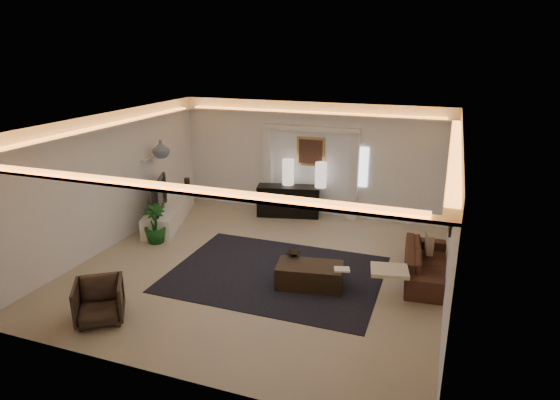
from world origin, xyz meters
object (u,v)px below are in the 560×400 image
(armchair, at_px, (99,301))
(coffee_table, at_px, (310,276))
(console, at_px, (288,201))
(sofa, at_px, (427,263))

(armchair, bearing_deg, coffee_table, 3.53)
(console, bearing_deg, coffee_table, -78.50)
(sofa, bearing_deg, armchair, 119.30)
(sofa, bearing_deg, coffee_table, 113.23)
(armchair, bearing_deg, console, 43.12)
(console, distance_m, sofa, 4.34)
(sofa, height_order, armchair, armchair)
(sofa, xyz_separation_m, armchair, (-4.84, -3.32, 0.04))
(console, height_order, sofa, console)
(sofa, height_order, coffee_table, sofa)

